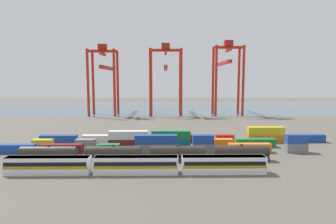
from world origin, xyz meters
TOP-DOWN VIEW (x-y plane):
  - ground_plane at (0.00, 40.00)m, footprint 420.00×420.00m
  - harbour_water at (0.00, 134.94)m, footprint 400.00×110.00m
  - passenger_train at (2.79, -18.68)m, footprint 58.10×3.14m
  - freight_tank_row at (4.27, -8.86)m, footprint 63.85×2.88m
  - shipping_container_0 at (-33.91, -0.45)m, footprint 12.10×2.44m
  - shipping_container_1 at (-20.35, -0.45)m, footprint 12.10×2.44m
  - shipping_container_2 at (-6.79, -0.45)m, footprint 6.04×2.44m
  - shipping_container_3 at (6.77, -0.45)m, footprint 12.10×2.44m
  - shipping_container_4 at (6.77, -0.45)m, footprint 12.10×2.44m
  - shipping_container_5 at (20.34, -0.45)m, footprint 6.04×2.44m
  - shipping_container_6 at (20.34, -0.45)m, footprint 6.04×2.44m
  - shipping_container_7 at (33.90, -0.45)m, footprint 12.10×2.44m
  - shipping_container_8 at (47.46, -0.45)m, footprint 6.04×2.44m
  - shipping_container_9 at (47.46, -0.45)m, footprint 6.04×2.44m
  - shipping_container_10 at (-28.53, 6.24)m, footprint 6.04×2.44m
  - shipping_container_11 at (-15.27, 6.24)m, footprint 6.04×2.44m
  - shipping_container_12 at (-2.02, 6.24)m, footprint 12.10×2.44m
  - shipping_container_13 at (-2.02, 6.24)m, footprint 12.10×2.44m
  - shipping_container_14 at (11.24, 6.24)m, footprint 12.10×2.44m
  - shipping_container_15 at (11.24, 6.24)m, footprint 12.10×2.44m
  - shipping_container_16 at (24.50, 6.24)m, footprint 12.10×2.44m
  - shipping_container_17 at (37.76, 6.24)m, footprint 12.10×2.44m
  - shipping_container_18 at (-26.04, 12.92)m, footprint 12.10×2.44m
  - shipping_container_19 at (-12.16, 12.92)m, footprint 12.10×2.44m
  - shipping_container_20 at (1.72, 12.92)m, footprint 12.10×2.44m
  - shipping_container_21 at (15.60, 12.92)m, footprint 12.10×2.44m
  - shipping_container_22 at (29.48, 12.92)m, footprint 6.04×2.44m
  - shipping_container_23 at (43.36, 12.92)m, footprint 12.10×2.44m
  - shipping_container_24 at (43.36, 12.92)m, footprint 12.10×2.44m
  - shipping_container_25 at (57.24, 12.92)m, footprint 12.10×2.44m
  - gantry_crane_west at (-26.74, 92.49)m, footprint 16.66×42.39m
  - gantry_crane_central at (10.21, 92.01)m, footprint 19.36×39.06m
  - gantry_crane_east at (47.16, 92.07)m, footprint 17.42×39.88m

SIDE VIEW (x-z plane):
  - ground_plane at x=0.00m, z-range 0.00..0.00m
  - harbour_water at x=0.00m, z-range 0.00..0.01m
  - shipping_container_0 at x=-33.91m, z-range 0.00..2.60m
  - shipping_container_1 at x=-20.35m, z-range 0.00..2.60m
  - shipping_container_2 at x=-6.79m, z-range 0.00..2.60m
  - shipping_container_3 at x=6.77m, z-range 0.00..2.60m
  - shipping_container_5 at x=20.34m, z-range 0.00..2.60m
  - shipping_container_7 at x=33.90m, z-range 0.00..2.60m
  - shipping_container_8 at x=47.46m, z-range 0.00..2.60m
  - shipping_container_10 at x=-28.53m, z-range 0.00..2.60m
  - shipping_container_11 at x=-15.27m, z-range 0.00..2.60m
  - shipping_container_12 at x=-2.02m, z-range 0.00..2.60m
  - shipping_container_14 at x=11.24m, z-range 0.00..2.60m
  - shipping_container_16 at x=24.50m, z-range 0.00..2.60m
  - shipping_container_17 at x=37.76m, z-range 0.00..2.60m
  - shipping_container_18 at x=-26.04m, z-range 0.00..2.60m
  - shipping_container_19 at x=-12.16m, z-range 0.00..2.60m
  - shipping_container_20 at x=1.72m, z-range 0.00..2.60m
  - shipping_container_21 at x=15.60m, z-range 0.00..2.60m
  - shipping_container_22 at x=29.48m, z-range 0.00..2.60m
  - shipping_container_23 at x=43.36m, z-range 0.00..2.60m
  - shipping_container_25 at x=57.24m, z-range 0.00..2.60m
  - freight_tank_row at x=4.27m, z-range -0.12..4.22m
  - passenger_train at x=2.79m, z-range 0.19..4.09m
  - shipping_container_4 at x=6.77m, z-range 2.60..5.20m
  - shipping_container_6 at x=20.34m, z-range 2.60..5.20m
  - shipping_container_9 at x=47.46m, z-range 2.60..5.20m
  - shipping_container_13 at x=-2.02m, z-range 2.60..5.20m
  - shipping_container_15 at x=11.24m, z-range 2.60..5.20m
  - shipping_container_24 at x=43.36m, z-range 2.60..5.20m
  - gantry_crane_west at x=-26.74m, z-range 4.47..46.12m
  - gantry_crane_central at x=10.21m, z-range 4.38..46.62m
  - gantry_crane_east at x=47.16m, z-range 4.92..48.86m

